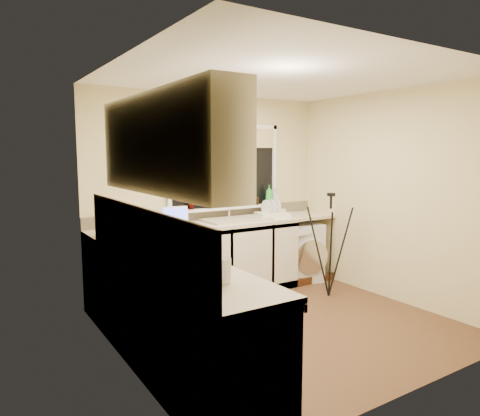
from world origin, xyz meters
name	(u,v)px	position (x,y,z in m)	size (l,w,h in m)	color
floor	(283,325)	(0.00, 0.00, 0.00)	(3.20, 3.20, 0.00)	#543521
ceiling	(286,77)	(0.00, 0.00, 2.45)	(3.20, 3.20, 0.00)	white
wall_back	(210,193)	(0.00, 1.50, 1.23)	(3.20, 3.20, 0.00)	beige
wall_front	(418,227)	(0.00, -1.50, 1.23)	(3.20, 3.20, 0.00)	beige
wall_left	(124,218)	(-1.60, 0.00, 1.23)	(3.00, 3.00, 0.00)	beige
wall_right	(392,197)	(1.60, 0.00, 1.23)	(3.00, 3.00, 0.00)	beige
base_cabinet_back	(199,263)	(-0.33, 1.20, 0.43)	(2.55, 0.60, 0.86)	silver
base_cabinet_left	(176,320)	(-1.30, -0.30, 0.43)	(0.54, 2.40, 0.86)	silver
worktop_back	(223,223)	(0.00, 1.20, 0.88)	(3.20, 0.60, 0.04)	beige
worktop_left	(175,264)	(-1.30, -0.30, 0.88)	(0.60, 2.40, 0.04)	beige
upper_cabinet	(164,144)	(-1.44, -0.45, 1.80)	(0.28, 1.90, 0.70)	silver
splashback_left	(139,237)	(-1.59, -0.30, 1.12)	(0.02, 2.40, 0.45)	beige
splashback_back	(211,213)	(0.00, 1.49, 0.97)	(3.20, 0.02, 0.14)	beige
window_glass	(225,167)	(0.20, 1.49, 1.55)	(1.50, 0.02, 1.00)	black
window_blind	(225,137)	(0.20, 1.46, 1.92)	(1.50, 0.02, 0.25)	tan
windowsill	(227,208)	(0.20, 1.43, 1.04)	(1.60, 0.14, 0.03)	white
sink	(237,219)	(0.20, 1.20, 0.91)	(0.82, 0.46, 0.03)	tan
faucet	(229,209)	(0.20, 1.38, 1.02)	(0.03, 0.03, 0.24)	silver
washing_machine	(298,251)	(1.18, 1.18, 0.39)	(0.56, 0.54, 0.79)	silver
laptop	(176,222)	(-0.62, 1.18, 0.96)	(0.37, 0.37, 0.22)	#ABACB4
kettle	(159,238)	(-1.23, 0.19, 1.00)	(0.15, 0.15, 0.20)	silver
dish_rack	(272,215)	(0.76, 1.20, 0.93)	(0.40, 0.30, 0.06)	silver
tripod	(330,245)	(1.05, 0.44, 0.63)	(0.63, 0.63, 1.26)	black
glass_jug	(223,271)	(-1.28, -0.99, 0.98)	(0.11, 0.11, 0.16)	silver
steel_jar	(165,254)	(-1.36, -0.24, 0.95)	(0.07, 0.07, 0.10)	silver
microwave	(128,225)	(-1.33, 0.72, 1.04)	(0.52, 0.35, 0.29)	white
plant_a	(191,199)	(-0.31, 1.42, 1.18)	(0.13, 0.09, 0.25)	#999999
plant_b	(211,200)	(-0.06, 1.39, 1.16)	(0.12, 0.09, 0.21)	#999999
plant_d	(249,197)	(0.52, 1.41, 1.16)	(0.20, 0.17, 0.22)	#999999
soap_bottle_green	(269,194)	(0.84, 1.39, 1.18)	(0.10, 0.10, 0.26)	green
soap_bottle_clear	(274,195)	(0.95, 1.42, 1.16)	(0.10, 0.10, 0.21)	#999999
cup_back	(282,212)	(0.99, 1.29, 0.94)	(0.11, 0.11, 0.08)	beige
cup_left	(201,264)	(-1.25, -0.64, 0.95)	(0.10, 0.10, 0.09)	beige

